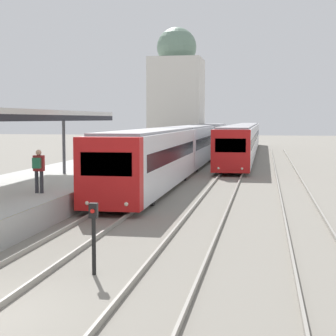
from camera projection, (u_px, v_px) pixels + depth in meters
track_middle_line at (138, 325)px, 9.98m from camera, size 1.51×120.00×0.15m
person_on_platform at (39, 168)px, 21.37m from camera, size 0.40×0.40×1.66m
train_near at (191, 144)px, 44.46m from camera, size 2.57×47.93×3.18m
train_far at (244, 138)px, 58.76m from camera, size 2.55×46.65×3.17m
signal_post_near at (94, 230)px, 13.40m from camera, size 0.20×0.21×1.74m
distant_domed_building at (177, 94)px, 61.89m from camera, size 5.66×5.66×13.73m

